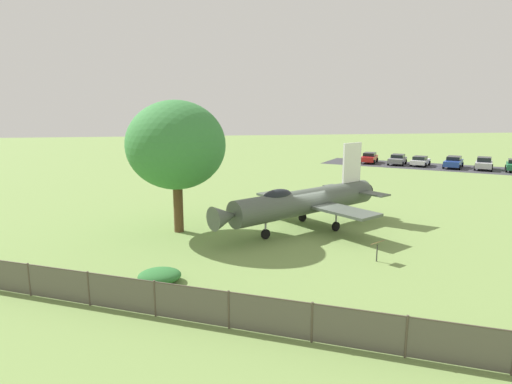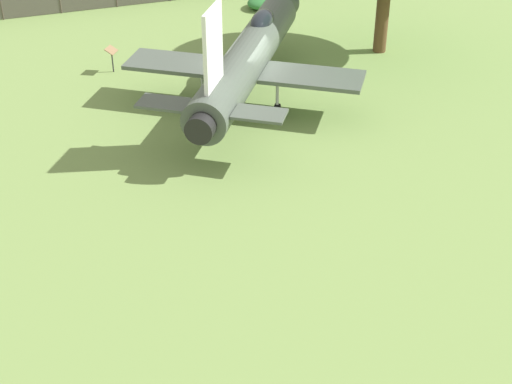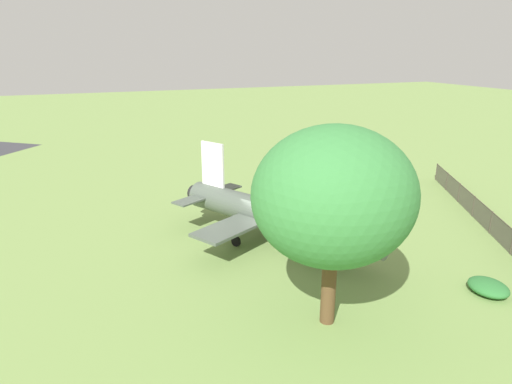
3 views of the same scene
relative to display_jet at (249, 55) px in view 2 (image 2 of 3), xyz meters
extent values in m
plane|color=#75934C|center=(0.31, 0.17, -1.88)|extent=(200.00, 200.00, 0.00)
cylinder|color=#4C564C|center=(0.31, 0.17, -0.05)|extent=(10.86, 6.96, 1.62)
cone|color=#4C564C|center=(-5.26, -2.89, -0.05)|extent=(2.07, 1.98, 1.38)
cylinder|color=black|center=(5.57, 3.06, -0.05)|extent=(0.99, 1.14, 0.97)
ellipsoid|color=black|center=(-1.91, -1.05, 0.64)|extent=(2.36, 1.85, 0.84)
cube|color=white|center=(4.14, 2.27, 2.14)|extent=(1.65, 0.99, 2.75)
cube|color=#4C564C|center=(2.14, -1.97, -0.25)|extent=(3.60, 4.37, 0.16)
cube|color=#4C564C|center=(-0.52, 2.87, -0.25)|extent=(3.60, 4.37, 0.16)
cube|color=#4C564C|center=(5.36, 0.99, 0.11)|extent=(1.83, 2.11, 0.10)
cube|color=#4C564C|center=(3.72, 3.99, 0.11)|extent=(1.83, 2.11, 0.10)
cylinder|color=#A5A8AD|center=(-2.71, -1.49, -0.89)|extent=(0.12, 0.12, 1.37)
cylinder|color=black|center=(-2.71, -1.49, -1.58)|extent=(0.61, 0.45, 0.60)
cylinder|color=#A5A8AD|center=(2.04, -0.60, -0.89)|extent=(0.12, 0.12, 1.37)
cylinder|color=black|center=(2.04, -0.60, -1.58)|extent=(0.61, 0.45, 0.60)
cylinder|color=#A5A8AD|center=(0.59, 2.05, -0.89)|extent=(0.12, 0.12, 1.37)
cylinder|color=black|center=(0.59, 2.05, -1.58)|extent=(0.61, 0.45, 0.60)
cylinder|color=brown|center=(-7.85, 0.99, 0.04)|extent=(0.60, 0.60, 3.83)
cylinder|color=#4C4238|center=(-0.74, -14.40, -1.16)|extent=(0.08, 0.08, 1.43)
cylinder|color=#4C4238|center=(1.89, -15.76, -1.16)|extent=(0.08, 0.08, 1.43)
ellipsoid|color=#2D7033|center=(-8.65, -7.10, -1.56)|extent=(1.93, 1.62, 0.63)
cylinder|color=#333333|center=(2.17, -6.24, -1.43)|extent=(0.06, 0.06, 0.90)
cube|color=olive|center=(2.17, -6.24, -0.86)|extent=(0.72, 0.63, 0.25)
camera|label=1|loc=(-7.39, -25.49, 5.79)|focal=29.69mm
camera|label=2|loc=(20.37, 19.34, 11.52)|focal=52.44mm
camera|label=3|loc=(-21.90, 9.75, 9.02)|focal=31.69mm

